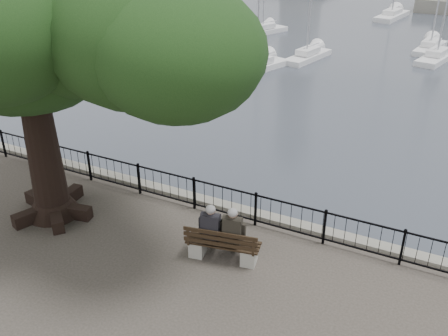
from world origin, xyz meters
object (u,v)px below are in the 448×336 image
Objects in this scene: bench at (223,248)px; person_right at (234,235)px; person_left at (213,231)px; tree at (47,14)px.

bench is 1.24× the size of person_right.
person_left and person_right have the same top height.
person_left is (-0.31, 0.05, 0.38)m from bench.
tree reaches higher than person_left.
tree is at bearing -176.16° from person_right.
tree is (-4.34, -0.22, 5.07)m from person_left.
person_right is at bearing 33.45° from bench.
person_right reaches higher than bench.
bench is at bearing -9.11° from person_left.
tree is at bearing -177.91° from bench.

